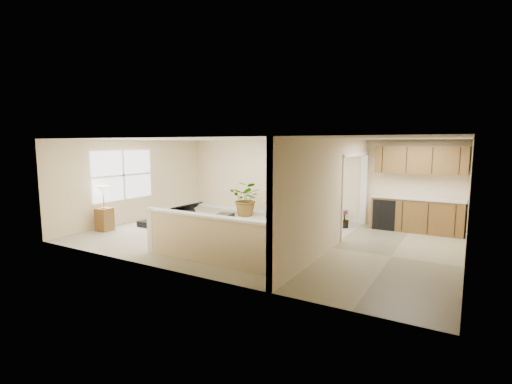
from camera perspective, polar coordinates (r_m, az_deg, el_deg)
The scene contains 20 objects.
floor at distance 9.51m, azimuth 0.94°, elevation -7.07°, with size 9.00×9.00×0.00m, color #B8B08F.
back_wall at distance 11.97m, azimuth 7.96°, elevation 1.94°, with size 9.00×0.04×2.50m, color beige.
front_wall at distance 6.84m, azimuth -11.38°, elevation -2.26°, with size 9.00×0.04×2.50m, color beige.
left_wall at distance 12.11m, azimuth -18.00°, elevation 1.71°, with size 0.04×6.00×2.50m, color beige.
right_wall at distance 8.13m, azimuth 29.90°, elevation -1.59°, with size 0.04×6.00×2.50m, color beige.
ceiling at distance 9.21m, azimuth 0.97°, elevation 8.16°, with size 9.00×6.00×0.04m, color silver.
kitchen_vinyl at distance 8.50m, azimuth 20.10°, elevation -9.30°, with size 2.70×6.00×0.01m, color tan.
interior_partition at distance 8.80m, azimuth 12.07°, elevation -0.34°, with size 0.18×5.99×2.50m.
pony_half_wall at distance 7.48m, azimuth -7.22°, elevation -7.08°, with size 3.42×0.22×1.00m.
left_window at distance 11.75m, azimuth -19.80°, elevation 2.45°, with size 0.05×2.15×1.45m, color white.
wall_art_left at distance 12.30m, azimuth 3.84°, elevation 4.48°, with size 0.48×0.04×0.58m.
wall_mirror at distance 11.80m, azimuth 9.31°, elevation 4.51°, with size 0.55×0.04×0.55m.
kitchen_cabinets at distance 10.96m, azimuth 23.02°, elevation -1.09°, with size 2.36×0.65×2.33m.
piano at distance 11.17m, azimuth -12.31°, elevation -1.79°, with size 1.92×1.99×1.50m.
piano_bench at distance 9.94m, azimuth -5.22°, elevation -4.94°, with size 0.39×0.77×0.51m, color black.
loveseat at distance 11.65m, azimuth 9.43°, elevation -2.88°, with size 1.72×1.28×0.83m.
accent_table at distance 12.01m, azimuth 4.40°, elevation -1.68°, with size 0.52×0.52×0.75m.
palm_plant at distance 12.29m, azimuth -1.44°, elevation -1.06°, with size 1.15×1.03×1.15m.
small_plant at distance 10.91m, azimuth 13.36°, elevation -4.23°, with size 0.37×0.37×0.51m.
lamp_stand at distance 11.00m, azimuth -22.33°, elevation -2.83°, with size 0.39×0.39×1.25m.
Camera 1 is at (4.48, -8.05, 2.39)m, focal length 26.00 mm.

